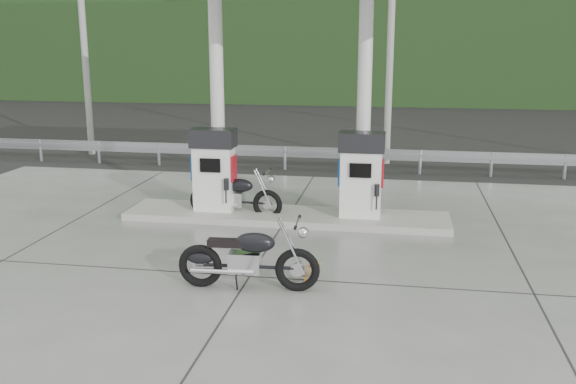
% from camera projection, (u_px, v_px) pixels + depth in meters
% --- Properties ---
extents(ground, '(160.00, 160.00, 0.00)m').
position_uv_depth(ground, '(262.00, 258.00, 11.58)').
color(ground, black).
rests_on(ground, ground).
extents(forecourt_apron, '(18.00, 14.00, 0.02)m').
position_uv_depth(forecourt_apron, '(262.00, 257.00, 11.57)').
color(forecourt_apron, slate).
rests_on(forecourt_apron, ground).
extents(pump_island, '(7.00, 1.40, 0.15)m').
position_uv_depth(pump_island, '(286.00, 216.00, 13.95)').
color(pump_island, gray).
rests_on(pump_island, forecourt_apron).
extents(gas_pump_left, '(0.95, 0.55, 1.80)m').
position_uv_depth(gas_pump_left, '(214.00, 170.00, 13.99)').
color(gas_pump_left, white).
rests_on(gas_pump_left, pump_island).
extents(gas_pump_right, '(0.95, 0.55, 1.80)m').
position_uv_depth(gas_pump_right, '(361.00, 175.00, 13.46)').
color(gas_pump_right, white).
rests_on(gas_pump_right, pump_island).
extents(canopy_column_left, '(0.30, 0.30, 5.00)m').
position_uv_depth(canopy_column_left, '(217.00, 94.00, 14.00)').
color(canopy_column_left, white).
rests_on(canopy_column_left, pump_island).
extents(canopy_column_right, '(0.30, 0.30, 5.00)m').
position_uv_depth(canopy_column_right, '(364.00, 97.00, 13.47)').
color(canopy_column_right, white).
rests_on(canopy_column_right, pump_island).
extents(guardrail, '(26.00, 0.16, 1.42)m').
position_uv_depth(guardrail, '(318.00, 147.00, 19.08)').
color(guardrail, gray).
rests_on(guardrail, ground).
extents(road, '(60.00, 7.00, 0.01)m').
position_uv_depth(road, '(330.00, 151.00, 22.60)').
color(road, black).
rests_on(road, ground).
extents(utility_pole_a, '(0.22, 0.22, 8.00)m').
position_uv_depth(utility_pole_a, '(83.00, 34.00, 21.07)').
color(utility_pole_a, gray).
rests_on(utility_pole_a, ground).
extents(utility_pole_b, '(0.22, 0.22, 8.00)m').
position_uv_depth(utility_pole_b, '(391.00, 34.00, 19.42)').
color(utility_pole_b, gray).
rests_on(utility_pole_b, ground).
extents(tree_band, '(80.00, 6.00, 6.00)m').
position_uv_depth(tree_band, '(363.00, 53.00, 39.63)').
color(tree_band, black).
rests_on(tree_band, ground).
extents(forested_hills, '(100.00, 40.00, 140.00)m').
position_uv_depth(forested_hills, '(378.00, 76.00, 69.08)').
color(forested_hills, black).
rests_on(forested_hills, ground).
extents(motorcycle_left, '(2.02, 0.75, 0.94)m').
position_uv_depth(motorcycle_left, '(235.00, 196.00, 14.06)').
color(motorcycle_left, black).
rests_on(motorcycle_left, forecourt_apron).
extents(motorcycle_right, '(2.12, 0.77, 0.99)m').
position_uv_depth(motorcycle_right, '(248.00, 258.00, 9.99)').
color(motorcycle_right, black).
rests_on(motorcycle_right, forecourt_apron).
extents(duck, '(0.48, 0.21, 0.33)m').
position_uv_depth(duck, '(304.00, 271.00, 10.39)').
color(duck, brown).
rests_on(duck, forecourt_apron).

